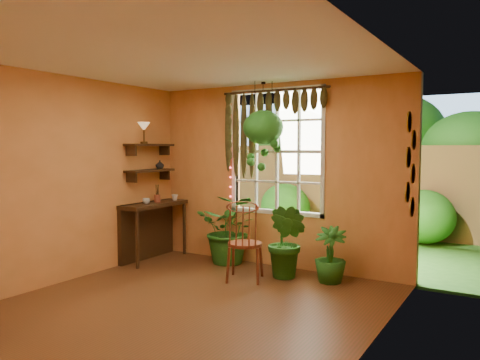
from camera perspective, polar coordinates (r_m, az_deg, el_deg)
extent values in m
plane|color=brown|center=(5.29, -7.15, -15.47)|extent=(4.50, 4.50, 0.00)
plane|color=white|center=(5.08, -7.42, 14.61)|extent=(4.50, 4.50, 0.00)
plane|color=#DD8D4B|center=(6.91, 4.42, 0.57)|extent=(4.00, 0.00, 4.00)
plane|color=#DD8D4B|center=(6.45, -21.33, 0.06)|extent=(0.00, 4.50, 4.50)
plane|color=#DD8D4B|center=(4.08, 15.28, -1.94)|extent=(0.00, 4.50, 4.50)
cube|color=silver|center=(6.92, 4.55, 3.47)|extent=(1.52, 0.10, 1.86)
cube|color=white|center=(6.95, 4.66, 3.48)|extent=(1.38, 0.01, 1.78)
cylinder|color=#38230F|center=(6.87, 4.17, 10.82)|extent=(1.70, 0.04, 0.04)
cube|color=#38230F|center=(7.43, -10.43, -2.96)|extent=(0.40, 1.20, 0.06)
cube|color=#38230F|center=(7.60, -11.30, -6.02)|extent=(0.08, 1.18, 0.90)
cylinder|color=#38230F|center=(6.99, -12.42, -7.08)|extent=(0.05, 0.05, 0.86)
cylinder|color=#38230F|center=(7.81, -6.81, -5.85)|extent=(0.05, 0.05, 0.86)
cube|color=#38230F|center=(7.44, -10.91, 1.14)|extent=(0.25, 0.90, 0.04)
cube|color=#38230F|center=(7.43, -10.96, 4.22)|extent=(0.25, 0.90, 0.04)
cube|color=#205819|center=(11.72, 15.53, -4.90)|extent=(14.00, 10.00, 0.04)
cube|color=brown|center=(9.90, 12.80, -1.10)|extent=(12.00, 0.10, 1.80)
plane|color=#85ACDE|center=(13.32, 17.76, 2.90)|extent=(12.00, 0.00, 12.00)
cylinder|color=brown|center=(6.25, 0.61, -7.82)|extent=(0.60, 0.60, 0.04)
torus|color=brown|center=(5.97, 0.33, -3.29)|extent=(0.42, 0.20, 0.43)
imported|color=#134715|center=(7.13, -1.16, -5.97)|extent=(1.15, 1.07, 1.06)
imported|color=#134715|center=(6.34, 5.76, -7.46)|extent=(0.67, 0.61, 1.01)
imported|color=#134715|center=(6.27, 10.94, -8.94)|extent=(0.50, 0.50, 0.73)
ellipsoid|color=black|center=(6.76, 2.85, 5.70)|extent=(0.34, 0.34, 0.21)
ellipsoid|color=#134715|center=(6.77, 2.85, 6.43)|extent=(0.58, 0.58, 0.49)
imported|color=silver|center=(7.26, -11.36, -2.54)|extent=(0.12, 0.12, 0.09)
imported|color=beige|center=(7.68, -7.96, -2.12)|extent=(0.13, 0.13, 0.10)
cylinder|color=brown|center=(7.48, -10.04, -2.23)|extent=(0.10, 0.10, 0.12)
imported|color=#B2AD99|center=(7.60, -9.74, 1.87)|extent=(0.17, 0.17, 0.14)
cylinder|color=#543718|center=(7.31, -11.62, 4.48)|extent=(0.11, 0.11, 0.03)
cylinder|color=#543718|center=(7.31, -11.63, 5.30)|extent=(0.03, 0.03, 0.20)
cone|color=slate|center=(7.32, -11.65, 6.41)|extent=(0.20, 0.20, 0.13)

